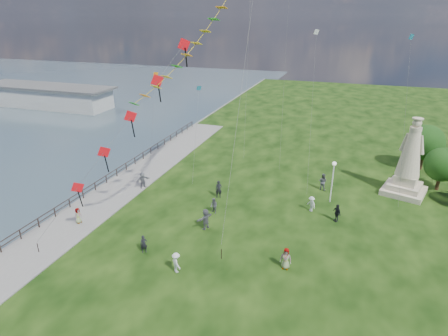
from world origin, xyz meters
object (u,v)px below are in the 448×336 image
at_px(person_0, 144,244).
at_px(person_8, 311,204).
at_px(person_1, 214,206).
at_px(person_11, 206,219).
at_px(person_6, 219,189).
at_px(lamppost, 333,173).
at_px(person_5, 143,181).
at_px(person_7, 323,182).
at_px(person_4, 286,259).
at_px(person_9, 337,213).
at_px(person_10, 78,216).
at_px(person_2, 176,263).
at_px(pier_pavilion, 47,96).
at_px(statue, 408,166).

bearing_deg(person_0, person_8, 5.96).
distance_m(person_1, person_11, 2.88).
relative_size(person_1, person_6, 0.83).
distance_m(lamppost, person_1, 12.17).
height_order(lamppost, person_5, lamppost).
bearing_deg(person_7, person_4, 100.26).
bearing_deg(lamppost, person_9, -77.77).
bearing_deg(person_11, person_9, 138.54).
distance_m(person_1, person_10, 12.35).
relative_size(person_4, person_11, 0.89).
relative_size(person_2, person_9, 0.94).
bearing_deg(person_0, lamppost, 8.20).
relative_size(person_1, person_7, 0.82).
xyz_separation_m(pier_pavilion, person_1, (49.42, -32.36, -1.07)).
bearing_deg(person_0, person_4, -29.20).
distance_m(person_1, person_4, 10.08).
relative_size(statue, person_4, 4.80).
height_order(statue, person_1, statue).
bearing_deg(person_8, person_11, -103.21).
relative_size(person_0, person_6, 0.82).
xyz_separation_m(person_1, person_4, (7.98, -6.16, 0.09)).
bearing_deg(person_8, person_10, -114.59).
relative_size(person_0, person_8, 0.98).
distance_m(person_1, person_7, 12.71).
height_order(person_2, person_11, person_11).
relative_size(person_6, person_9, 1.07).
bearing_deg(statue, person_9, -110.61).
distance_m(lamppost, person_0, 19.33).
distance_m(person_6, person_8, 9.40).
bearing_deg(person_0, person_9, -2.42).
xyz_separation_m(statue, person_10, (-28.45, -16.42, -2.36)).
bearing_deg(person_10, person_4, -81.45).
bearing_deg(person_9, statue, 103.79).
distance_m(lamppost, person_6, 11.56).
bearing_deg(statue, person_8, -124.01).
relative_size(person_7, person_11, 0.98).
bearing_deg(person_6, pier_pavilion, 126.90).
distance_m(statue, person_8, 11.63).
xyz_separation_m(person_0, person_6, (2.34, 11.08, 0.17)).
bearing_deg(person_11, person_7, 165.56).
distance_m(person_5, person_8, 17.95).
relative_size(person_2, person_5, 0.91).
bearing_deg(person_9, person_0, -93.48).
distance_m(statue, person_2, 26.23).
bearing_deg(pier_pavilion, statue, -18.01).
height_order(person_0, person_6, person_6).
distance_m(lamppost, person_7, 3.67).
bearing_deg(person_9, pier_pavilion, -155.20).
height_order(statue, person_2, statue).
relative_size(person_0, person_10, 1.03).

